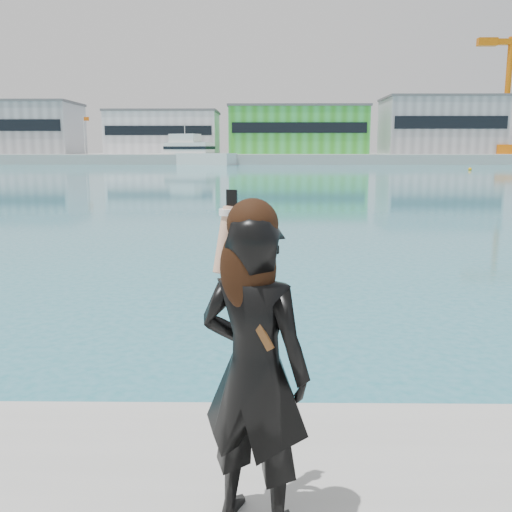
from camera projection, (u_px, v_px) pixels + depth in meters
The scene contains 10 objects.
far_quay at pixel (262, 158), 131.34m from camera, with size 320.00×40.00×2.00m, color #9E9E99.
warehouse_grey_left at pixel (19, 128), 128.78m from camera, with size 26.52×16.36×11.50m.
warehouse_white at pixel (164, 132), 128.57m from camera, with size 24.48×15.35×9.50m.
warehouse_green at pixel (297, 130), 128.11m from camera, with size 30.60×16.36×10.50m.
warehouse_grey_right at pixel (440, 126), 127.55m from camera, with size 25.50×15.35×12.50m.
flagpole_left at pixel (85, 133), 121.94m from camera, with size 1.28×0.16×8.00m.
flagpole_right at pixel (365, 132), 121.21m from camera, with size 1.28×0.16×8.00m.
motor_yacht at pixel (191, 153), 112.99m from camera, with size 17.37×10.68×7.86m.
buoy_near at pixel (470, 170), 80.63m from camera, with size 0.50×0.50×0.50m, color #E29E0B.
woman at pixel (254, 362), 2.96m from camera, with size 0.72×0.62×1.78m.
Camera 1 is at (0.36, -3.26, 2.78)m, focal length 40.00 mm.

